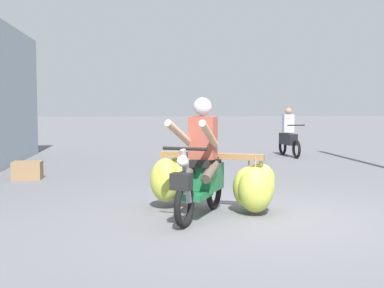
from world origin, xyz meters
name	(u,v)px	position (x,y,z in m)	size (l,w,h in m)	color
ground_plane	(254,219)	(0.00, 0.00, 0.00)	(120.00, 120.00, 0.00)	slate
motorbike_main_loaded	(214,179)	(-0.45, 0.43, 0.47)	(1.87, 1.93, 1.58)	black
motorbike_distant_ahead_left	(289,137)	(2.87, 7.96, 0.57)	(0.50, 1.62, 1.40)	black
produce_crate	(27,170)	(-3.67, 4.02, 0.18)	(0.56, 0.40, 0.36)	olive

